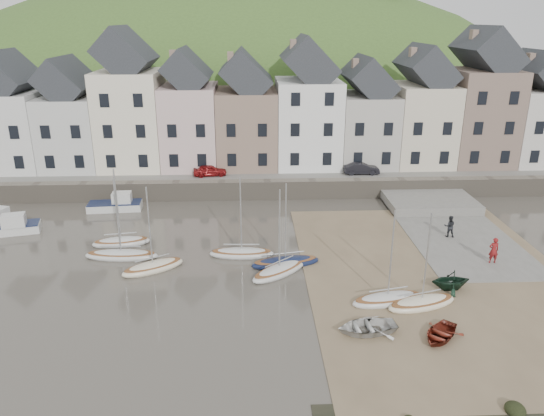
{
  "coord_description": "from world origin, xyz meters",
  "views": [
    {
      "loc": [
        -1.59,
        -31.04,
        16.57
      ],
      "look_at": [
        0.0,
        6.0,
        3.0
      ],
      "focal_mm": 34.43,
      "sensor_mm": 36.0,
      "label": 1
    }
  ],
  "objects_px": {
    "person_red": "(494,250)",
    "car_right": "(361,168)",
    "rowboat_white": "(367,327)",
    "sailboat_0": "(122,255)",
    "rowboat_red": "(440,334)",
    "person_dark": "(450,226)",
    "car_left": "(210,170)",
    "rowboat_green": "(451,280)"
  },
  "relations": [
    {
      "from": "rowboat_red",
      "to": "person_red",
      "type": "distance_m",
      "value": 11.35
    },
    {
      "from": "person_dark",
      "to": "car_right",
      "type": "distance_m",
      "value": 13.67
    },
    {
      "from": "rowboat_white",
      "to": "rowboat_red",
      "type": "distance_m",
      "value": 3.96
    },
    {
      "from": "rowboat_green",
      "to": "sailboat_0",
      "type": "bearing_deg",
      "value": -109.25
    },
    {
      "from": "rowboat_white",
      "to": "car_right",
      "type": "height_order",
      "value": "car_right"
    },
    {
      "from": "rowboat_white",
      "to": "car_right",
      "type": "bearing_deg",
      "value": 161.37
    },
    {
      "from": "person_dark",
      "to": "person_red",
      "type": "bearing_deg",
      "value": 117.14
    },
    {
      "from": "car_left",
      "to": "car_right",
      "type": "relative_size",
      "value": 0.92
    },
    {
      "from": "rowboat_white",
      "to": "person_dark",
      "type": "bearing_deg",
      "value": 136.26
    },
    {
      "from": "sailboat_0",
      "to": "person_dark",
      "type": "relative_size",
      "value": 3.58
    },
    {
      "from": "rowboat_red",
      "to": "car_left",
      "type": "height_order",
      "value": "car_left"
    },
    {
      "from": "person_red",
      "to": "person_dark",
      "type": "distance_m",
      "value": 4.99
    },
    {
      "from": "rowboat_red",
      "to": "car_right",
      "type": "distance_m",
      "value": 26.7
    },
    {
      "from": "sailboat_0",
      "to": "car_left",
      "type": "height_order",
      "value": "sailboat_0"
    },
    {
      "from": "sailboat_0",
      "to": "car_right",
      "type": "bearing_deg",
      "value": 36.74
    },
    {
      "from": "sailboat_0",
      "to": "person_red",
      "type": "height_order",
      "value": "sailboat_0"
    },
    {
      "from": "rowboat_red",
      "to": "person_red",
      "type": "xyz_separation_m",
      "value": [
        6.92,
        8.97,
        0.73
      ]
    },
    {
      "from": "rowboat_green",
      "to": "car_right",
      "type": "xyz_separation_m",
      "value": [
        -1.5,
        21.23,
        1.47
      ]
    },
    {
      "from": "person_red",
      "to": "car_right",
      "type": "bearing_deg",
      "value": -69.37
    },
    {
      "from": "rowboat_red",
      "to": "sailboat_0",
      "type": "bearing_deg",
      "value": -168.32
    },
    {
      "from": "rowboat_green",
      "to": "car_left",
      "type": "xyz_separation_m",
      "value": [
        -16.83,
        21.23,
        1.44
      ]
    },
    {
      "from": "rowboat_white",
      "to": "rowboat_red",
      "type": "relative_size",
      "value": 1.19
    },
    {
      "from": "person_red",
      "to": "rowboat_red",
      "type": "bearing_deg",
      "value": 54.56
    },
    {
      "from": "rowboat_white",
      "to": "car_right",
      "type": "xyz_separation_m",
      "value": [
        4.92,
        25.84,
        1.78
      ]
    },
    {
      "from": "rowboat_white",
      "to": "car_right",
      "type": "relative_size",
      "value": 0.94
    },
    {
      "from": "person_dark",
      "to": "rowboat_red",
      "type": "bearing_deg",
      "value": 78.92
    },
    {
      "from": "rowboat_green",
      "to": "rowboat_red",
      "type": "xyz_separation_m",
      "value": [
        -2.53,
        -5.38,
        -0.37
      ]
    },
    {
      "from": "sailboat_0",
      "to": "rowboat_white",
      "type": "xyz_separation_m",
      "value": [
        15.86,
        -10.33,
        0.15
      ]
    },
    {
      "from": "rowboat_green",
      "to": "car_right",
      "type": "bearing_deg",
      "value": 179.2
    },
    {
      "from": "sailboat_0",
      "to": "rowboat_red",
      "type": "relative_size",
      "value": 2.23
    },
    {
      "from": "sailboat_0",
      "to": "rowboat_red",
      "type": "distance_m",
      "value": 22.66
    },
    {
      "from": "rowboat_red",
      "to": "person_dark",
      "type": "bearing_deg",
      "value": 109.2
    },
    {
      "from": "rowboat_green",
      "to": "person_dark",
      "type": "relative_size",
      "value": 1.43
    },
    {
      "from": "sailboat_0",
      "to": "rowboat_green",
      "type": "distance_m",
      "value": 23.01
    },
    {
      "from": "car_left",
      "to": "car_right",
      "type": "bearing_deg",
      "value": -97.5
    },
    {
      "from": "rowboat_white",
      "to": "car_left",
      "type": "distance_m",
      "value": 27.92
    },
    {
      "from": "sailboat_0",
      "to": "car_left",
      "type": "relative_size",
      "value": 1.91
    },
    {
      "from": "person_red",
      "to": "car_right",
      "type": "height_order",
      "value": "car_right"
    },
    {
      "from": "person_red",
      "to": "person_dark",
      "type": "height_order",
      "value": "person_red"
    },
    {
      "from": "person_dark",
      "to": "car_right",
      "type": "xyz_separation_m",
      "value": [
        -4.48,
        12.86,
        1.19
      ]
    },
    {
      "from": "person_red",
      "to": "person_dark",
      "type": "relative_size",
      "value": 1.09
    },
    {
      "from": "person_red",
      "to": "car_right",
      "type": "distance_m",
      "value": 18.63
    }
  ]
}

